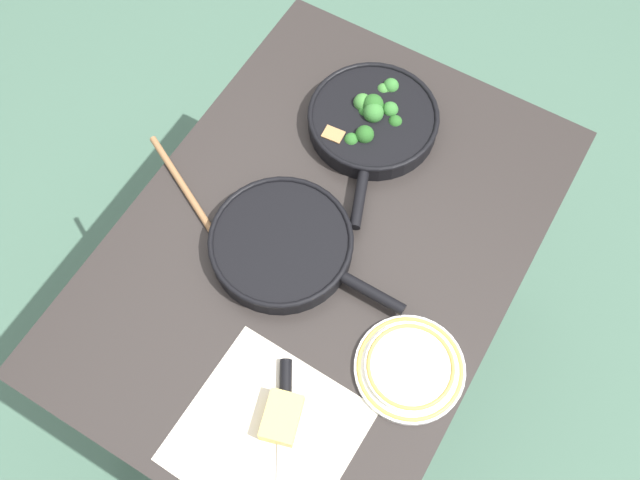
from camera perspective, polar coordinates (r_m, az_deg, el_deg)
ground_plane at (r=2.21m, az=0.00°, el=-8.87°), size 14.00×14.00×0.00m
dining_table_red at (r=1.59m, az=0.00°, el=-1.82°), size 1.13×0.80×0.76m
skillet_broccoli at (r=1.63m, az=4.21°, el=9.59°), size 0.42×0.30×0.08m
skillet_eggs at (r=1.48m, az=-3.03°, el=-0.34°), size 0.30×0.44×0.05m
wooden_spoon at (r=1.54m, az=-9.14°, el=1.51°), size 0.21×0.38×0.02m
parchment_sheet at (r=1.38m, az=-4.21°, el=-15.23°), size 0.31×0.32×0.00m
grater_knife at (r=1.38m, az=-2.80°, el=-13.48°), size 0.25×0.16×0.02m
cheese_block at (r=1.36m, az=-3.08°, el=-14.02°), size 0.11×0.09×0.04m
dinner_plate_stack at (r=1.40m, az=7.21°, el=-10.10°), size 0.22×0.22×0.03m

